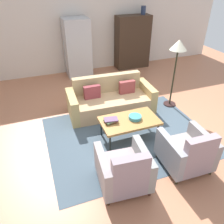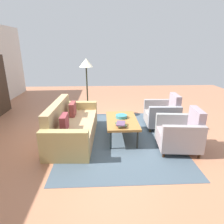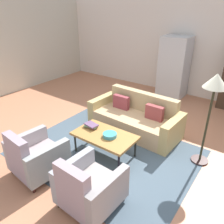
# 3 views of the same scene
# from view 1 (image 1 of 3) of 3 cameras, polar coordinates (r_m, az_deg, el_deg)

# --- Properties ---
(ground_plane) EXTENTS (11.89, 11.89, 0.00)m
(ground_plane) POSITION_cam_1_polar(r_m,az_deg,el_deg) (5.17, 6.77, -4.01)
(ground_plane) COLOR #B97554
(wall_back) EXTENTS (9.91, 0.12, 2.80)m
(wall_back) POSITION_cam_1_polar(r_m,az_deg,el_deg) (8.05, -5.87, 20.41)
(wall_back) COLOR silver
(wall_back) RESTS_ON ground
(area_rug) EXTENTS (3.40, 2.60, 0.01)m
(area_rug) POSITION_cam_1_polar(r_m,az_deg,el_deg) (4.92, 4.04, -5.97)
(area_rug) COLOR #455663
(area_rug) RESTS_ON ground
(couch) EXTENTS (2.14, 1.00, 0.86)m
(couch) POSITION_cam_1_polar(r_m,az_deg,el_deg) (5.64, -0.49, 3.05)
(couch) COLOR tan
(couch) RESTS_ON ground
(coffee_table) EXTENTS (1.20, 0.70, 0.45)m
(coffee_table) POSITION_cam_1_polar(r_m,az_deg,el_deg) (4.64, 4.47, -2.39)
(coffee_table) COLOR black
(coffee_table) RESTS_ON ground
(armchair_left) EXTENTS (0.87, 0.87, 0.88)m
(armchair_left) POSITION_cam_1_polar(r_m,az_deg,el_deg) (3.69, 3.22, -14.91)
(armchair_left) COLOR #311D10
(armchair_left) RESTS_ON ground
(armchair_right) EXTENTS (0.83, 0.83, 0.88)m
(armchair_right) POSITION_cam_1_polar(r_m,az_deg,el_deg) (4.19, 18.76, -9.94)
(armchair_right) COLOR #362712
(armchair_right) RESTS_ON ground
(fruit_bowl) EXTENTS (0.27, 0.27, 0.07)m
(fruit_bowl) POSITION_cam_1_polar(r_m,az_deg,el_deg) (4.64, 5.92, -1.34)
(fruit_bowl) COLOR teal
(fruit_bowl) RESTS_ON coffee_table
(book_stack) EXTENTS (0.30, 0.23, 0.08)m
(book_stack) POSITION_cam_1_polar(r_m,az_deg,el_deg) (4.52, -0.27, -2.13)
(book_stack) COLOR brown
(book_stack) RESTS_ON coffee_table
(cabinet) EXTENTS (1.20, 0.51, 1.80)m
(cabinet) POSITION_cam_1_polar(r_m,az_deg,el_deg) (8.35, 5.21, 17.34)
(cabinet) COLOR #38281B
(cabinet) RESTS_ON ground
(vase_tall) EXTENTS (0.16, 0.16, 0.27)m
(vase_tall) POSITION_cam_1_polar(r_m,az_deg,el_deg) (8.29, 8.02, 24.38)
(vase_tall) COLOR #25314F
(vase_tall) RESTS_ON cabinet
(refrigerator) EXTENTS (0.80, 0.73, 1.85)m
(refrigerator) POSITION_cam_1_polar(r_m,az_deg,el_deg) (7.62, -8.83, 15.84)
(refrigerator) COLOR #B7BABF
(refrigerator) RESTS_ON ground
(floor_lamp) EXTENTS (0.40, 0.40, 1.72)m
(floor_lamp) POSITION_cam_1_polar(r_m,az_deg,el_deg) (5.65, 16.46, 14.62)
(floor_lamp) COLOR #301C1B
(floor_lamp) RESTS_ON ground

